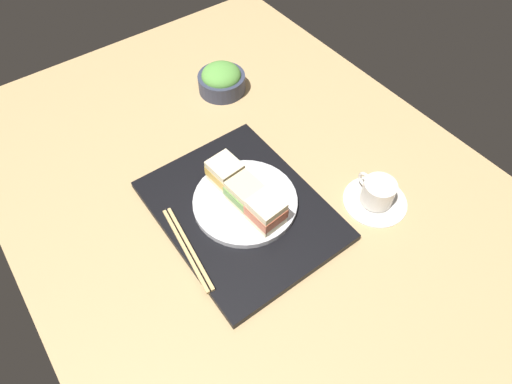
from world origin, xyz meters
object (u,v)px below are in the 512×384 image
at_px(sandwich_far, 266,212).
at_px(coffee_cup, 377,195).
at_px(salad_bowl, 222,80).
at_px(chopsticks_pair, 187,248).
at_px(sandwich_middle, 245,192).
at_px(sandwich_plate, 245,201).
at_px(sandwich_near, 225,172).

relative_size(sandwich_far, coffee_cup, 0.51).
distance_m(salad_bowl, coffee_cup, 0.51).
distance_m(chopsticks_pair, coffee_cup, 0.42).
distance_m(sandwich_middle, chopsticks_pair, 0.16).
relative_size(sandwich_plate, sandwich_middle, 3.12).
bearing_deg(sandwich_far, sandwich_plate, -176.77).
xyz_separation_m(sandwich_plate, salad_bowl, (-0.36, 0.18, 0.01)).
xyz_separation_m(sandwich_middle, salad_bowl, (-0.36, 0.18, -0.02)).
relative_size(sandwich_plate, coffee_cup, 1.59).
bearing_deg(salad_bowl, chopsticks_pair, -41.28).
bearing_deg(coffee_cup, sandwich_near, -132.16).
xyz_separation_m(sandwich_plate, sandwich_middle, (0.00, 0.00, 0.03)).
height_order(sandwich_plate, sandwich_middle, sandwich_middle).
bearing_deg(sandwich_plate, sandwich_far, 3.23).
bearing_deg(sandwich_near, salad_bowl, 148.03).
xyz_separation_m(sandwich_plate, sandwich_far, (0.07, 0.00, 0.04)).
relative_size(sandwich_far, chopsticks_pair, 0.34).
bearing_deg(chopsticks_pair, sandwich_far, 74.78).
bearing_deg(coffee_cup, chopsticks_pair, -108.16).
distance_m(sandwich_plate, sandwich_middle, 0.03).
relative_size(sandwich_near, sandwich_far, 1.02).
distance_m(sandwich_middle, salad_bowl, 0.40).
bearing_deg(chopsticks_pair, sandwich_near, 120.45).
xyz_separation_m(sandwich_far, coffee_cup, (0.09, 0.23, -0.04)).
height_order(sandwich_near, sandwich_middle, sandwich_near).
bearing_deg(sandwich_far, salad_bowl, 157.69).
bearing_deg(sandwich_plate, sandwich_near, -176.77).
bearing_deg(sandwich_near, coffee_cup, 47.84).
bearing_deg(sandwich_middle, sandwich_far, 3.23).
relative_size(salad_bowl, coffee_cup, 0.91).
relative_size(sandwich_plate, chopsticks_pair, 1.05).
bearing_deg(salad_bowl, sandwich_near, -31.97).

